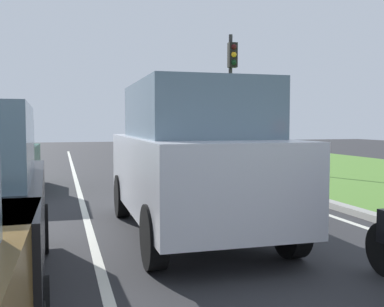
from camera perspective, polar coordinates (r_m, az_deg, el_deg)
ground_plane at (r=12.36m, az=-10.98°, el=-4.09°), size 60.00×60.00×0.00m
lane_line_center at (r=12.31m, az=-14.23°, el=-4.15°), size 0.12×32.00×0.01m
lane_line_right_edge at (r=13.18m, az=4.84°, el=-3.53°), size 0.12×32.00×0.01m
grass_verge_right at (r=15.61m, az=21.89°, el=-2.55°), size 9.00×48.00×0.06m
curb_right at (r=13.35m, az=6.84°, el=-3.20°), size 0.24×48.00×0.12m
car_suv_ahead at (r=6.80m, az=0.01°, el=-0.55°), size 2.01×4.52×2.28m
car_hatchback_far at (r=12.14m, az=-23.02°, el=-0.28°), size 1.78×3.73×1.78m
traffic_light_near_right at (r=16.93m, az=5.02°, el=9.33°), size 0.32×0.50×4.97m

